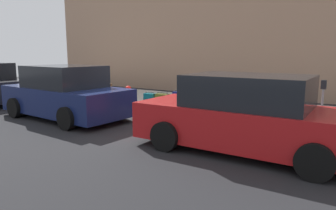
{
  "coord_description": "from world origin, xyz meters",
  "views": [
    {
      "loc": [
        -6.36,
        7.61,
        2.07
      ],
      "look_at": [
        -1.6,
        0.78,
        0.66
      ],
      "focal_mm": 33.13,
      "sensor_mm": 36.0,
      "label": 1
    }
  ],
  "objects_px": {
    "suitcase_navy_5": "(180,103)",
    "fire_hydrant": "(128,96)",
    "parked_car_navy_1": "(65,94)",
    "suitcase_teal_7": "(150,102)",
    "suitcase_red_2": "(229,112)",
    "parked_car_red_0": "(247,116)",
    "suitcase_teal_0": "(271,115)",
    "suitcase_maroon_4": "(195,106)",
    "suitcase_black_3": "(213,106)",
    "bollard_post": "(111,95)",
    "parking_meter": "(323,98)",
    "suitcase_olive_6": "(162,103)",
    "suitcase_silver_1": "(249,111)"
  },
  "relations": [
    {
      "from": "bollard_post",
      "to": "parked_car_red_0",
      "type": "relative_size",
      "value": 0.18
    },
    {
      "from": "parked_car_red_0",
      "to": "suitcase_red_2",
      "type": "bearing_deg",
      "value": -57.34
    },
    {
      "from": "suitcase_teal_7",
      "to": "parked_car_navy_1",
      "type": "height_order",
      "value": "parked_car_navy_1"
    },
    {
      "from": "suitcase_black_3",
      "to": "suitcase_olive_6",
      "type": "relative_size",
      "value": 1.64
    },
    {
      "from": "suitcase_navy_5",
      "to": "suitcase_teal_0",
      "type": "bearing_deg",
      "value": 179.68
    },
    {
      "from": "parked_car_navy_1",
      "to": "parked_car_red_0",
      "type": "bearing_deg",
      "value": 180.0
    },
    {
      "from": "suitcase_silver_1",
      "to": "suitcase_teal_7",
      "type": "bearing_deg",
      "value": 0.44
    },
    {
      "from": "suitcase_black_3",
      "to": "bollard_post",
      "type": "height_order",
      "value": "suitcase_black_3"
    },
    {
      "from": "suitcase_maroon_4",
      "to": "suitcase_navy_5",
      "type": "distance_m",
      "value": 0.63
    },
    {
      "from": "parking_meter",
      "to": "parked_car_navy_1",
      "type": "height_order",
      "value": "parked_car_navy_1"
    },
    {
      "from": "fire_hydrant",
      "to": "parked_car_navy_1",
      "type": "height_order",
      "value": "parked_car_navy_1"
    },
    {
      "from": "suitcase_maroon_4",
      "to": "suitcase_navy_5",
      "type": "bearing_deg",
      "value": -11.3
    },
    {
      "from": "suitcase_red_2",
      "to": "suitcase_maroon_4",
      "type": "height_order",
      "value": "suitcase_red_2"
    },
    {
      "from": "parking_meter",
      "to": "suitcase_navy_5",
      "type": "bearing_deg",
      "value": 2.48
    },
    {
      "from": "fire_hydrant",
      "to": "suitcase_olive_6",
      "type": "bearing_deg",
      "value": 177.84
    },
    {
      "from": "suitcase_navy_5",
      "to": "parked_car_red_0",
      "type": "relative_size",
      "value": 0.16
    },
    {
      "from": "suitcase_black_3",
      "to": "suitcase_olive_6",
      "type": "distance_m",
      "value": 1.79
    },
    {
      "from": "suitcase_navy_5",
      "to": "parked_car_red_0",
      "type": "bearing_deg",
      "value": 145.39
    },
    {
      "from": "fire_hydrant",
      "to": "parking_meter",
      "type": "xyz_separation_m",
      "value": [
        -6.19,
        -0.25,
        0.42
      ]
    },
    {
      "from": "suitcase_navy_5",
      "to": "bollard_post",
      "type": "relative_size",
      "value": 0.91
    },
    {
      "from": "suitcase_red_2",
      "to": "fire_hydrant",
      "type": "relative_size",
      "value": 0.97
    },
    {
      "from": "suitcase_teal_7",
      "to": "parked_car_red_0",
      "type": "xyz_separation_m",
      "value": [
        -4.11,
        1.94,
        0.33
      ]
    },
    {
      "from": "suitcase_teal_0",
      "to": "suitcase_black_3",
      "type": "xyz_separation_m",
      "value": [
        1.68,
        0.07,
        0.08
      ]
    },
    {
      "from": "suitcase_red_2",
      "to": "suitcase_teal_7",
      "type": "xyz_separation_m",
      "value": [
        2.87,
        -0.0,
        0.02
      ]
    },
    {
      "from": "parked_car_navy_1",
      "to": "suitcase_navy_5",
      "type": "bearing_deg",
      "value": -145.82
    },
    {
      "from": "suitcase_red_2",
      "to": "suitcase_navy_5",
      "type": "height_order",
      "value": "suitcase_navy_5"
    },
    {
      "from": "suitcase_navy_5",
      "to": "fire_hydrant",
      "type": "bearing_deg",
      "value": 2.01
    },
    {
      "from": "suitcase_black_3",
      "to": "suitcase_teal_0",
      "type": "bearing_deg",
      "value": -177.74
    },
    {
      "from": "suitcase_black_3",
      "to": "bollard_post",
      "type": "xyz_separation_m",
      "value": [
        4.06,
        0.14,
        0.03
      ]
    },
    {
      "from": "parked_car_navy_1",
      "to": "suitcase_teal_0",
      "type": "bearing_deg",
      "value": -160.97
    },
    {
      "from": "bollard_post",
      "to": "parking_meter",
      "type": "bearing_deg",
      "value": -176.69
    },
    {
      "from": "suitcase_teal_7",
      "to": "parked_car_red_0",
      "type": "bearing_deg",
      "value": 154.7
    },
    {
      "from": "suitcase_black_3",
      "to": "suitcase_olive_6",
      "type": "height_order",
      "value": "suitcase_black_3"
    },
    {
      "from": "suitcase_teal_0",
      "to": "suitcase_black_3",
      "type": "relative_size",
      "value": 0.84
    },
    {
      "from": "suitcase_navy_5",
      "to": "suitcase_maroon_4",
      "type": "bearing_deg",
      "value": 168.7
    },
    {
      "from": "suitcase_teal_0",
      "to": "suitcase_navy_5",
      "type": "xyz_separation_m",
      "value": [
        2.88,
        -0.02,
        0.05
      ]
    },
    {
      "from": "suitcase_black_3",
      "to": "suitcase_maroon_4",
      "type": "xyz_separation_m",
      "value": [
        0.58,
        0.04,
        -0.04
      ]
    },
    {
      "from": "suitcase_teal_0",
      "to": "parked_car_navy_1",
      "type": "height_order",
      "value": "parked_car_navy_1"
    },
    {
      "from": "suitcase_olive_6",
      "to": "parked_car_navy_1",
      "type": "relative_size",
      "value": 0.15
    },
    {
      "from": "suitcase_red_2",
      "to": "bollard_post",
      "type": "distance_m",
      "value": 4.59
    },
    {
      "from": "suitcase_teal_7",
      "to": "suitcase_red_2",
      "type": "bearing_deg",
      "value": 179.98
    },
    {
      "from": "suitcase_teal_7",
      "to": "parked_car_navy_1",
      "type": "relative_size",
      "value": 0.14
    },
    {
      "from": "suitcase_maroon_4",
      "to": "suitcase_olive_6",
      "type": "bearing_deg",
      "value": 0.46
    },
    {
      "from": "bollard_post",
      "to": "parked_car_red_0",
      "type": "distance_m",
      "value": 6.11
    },
    {
      "from": "bollard_post",
      "to": "fire_hydrant",
      "type": "bearing_deg",
      "value": -168.44
    },
    {
      "from": "suitcase_red_2",
      "to": "parking_meter",
      "type": "distance_m",
      "value": 2.41
    },
    {
      "from": "suitcase_teal_0",
      "to": "suitcase_maroon_4",
      "type": "bearing_deg",
      "value": 2.69
    },
    {
      "from": "suitcase_red_2",
      "to": "suitcase_maroon_4",
      "type": "distance_m",
      "value": 1.11
    },
    {
      "from": "suitcase_navy_5",
      "to": "parked_car_red_0",
      "type": "xyz_separation_m",
      "value": [
        -2.97,
        2.05,
        0.27
      ]
    },
    {
      "from": "suitcase_red_2",
      "to": "suitcase_black_3",
      "type": "height_order",
      "value": "suitcase_black_3"
    }
  ]
}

